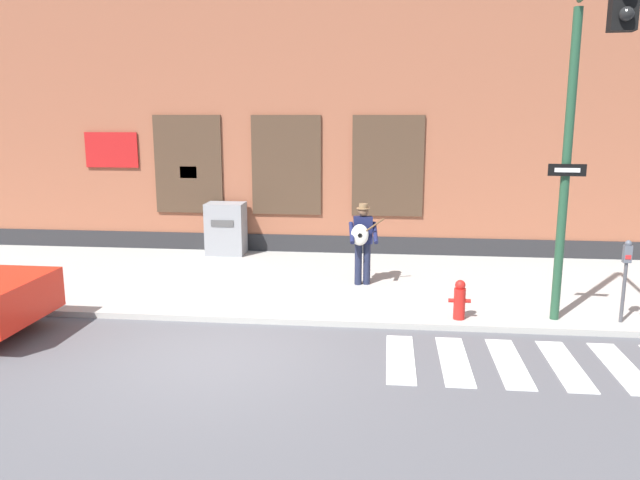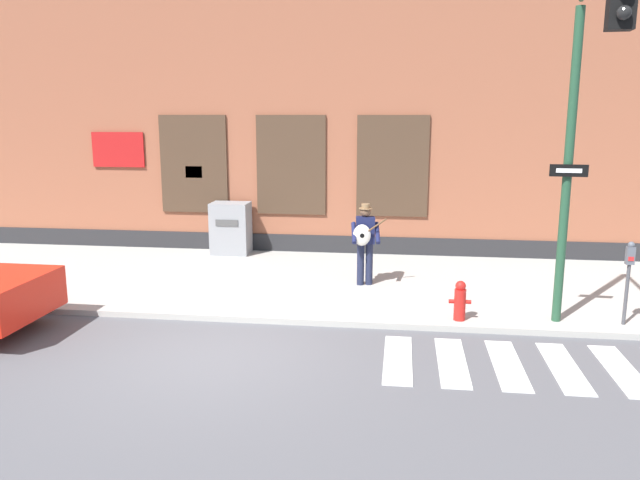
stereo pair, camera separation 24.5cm
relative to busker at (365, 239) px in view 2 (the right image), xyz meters
The scene contains 9 objects.
ground_plane 4.57m from the busker, 117.55° to the right, with size 160.00×160.00×0.00m, color #56565B.
sidewalk 2.31m from the busker, behind, with size 28.00×5.35×0.11m.
building_backdrop 6.36m from the busker, 112.46° to the left, with size 28.00×4.06×8.97m.
crosswalk 4.95m from the busker, 49.67° to the right, with size 5.20×1.90×0.01m.
busker is the anchor object (origin of this frame).
traffic_light 5.22m from the busker, 41.37° to the right, with size 0.66×2.99×5.35m.
parking_meter 4.90m from the busker, 22.85° to the right, with size 0.13×0.11×1.44m.
utility_box 4.36m from the busker, 144.59° to the left, with size 0.95×0.70×1.31m.
fire_hydrant 2.77m from the busker, 48.91° to the right, with size 0.38×0.20×0.70m.
Camera 2 is at (2.78, -8.63, 3.64)m, focal length 35.00 mm.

